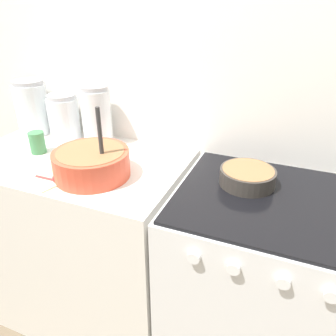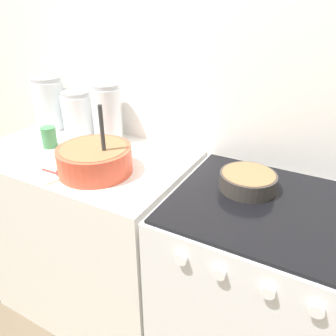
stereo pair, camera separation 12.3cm
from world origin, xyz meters
name	(u,v)px [view 2 (the right image)]	position (x,y,z in m)	size (l,w,h in m)	color
wall_back	(212,90)	(0.00, 0.61, 1.20)	(4.92, 0.05, 2.40)	white
countertop_cabinet	(92,236)	(-0.48, 0.29, 0.46)	(0.96, 0.58, 0.92)	silver
stove	(255,301)	(0.36, 0.29, 0.46)	(0.69, 0.60, 0.92)	silver
mixing_bowl	(95,158)	(-0.31, 0.19, 0.98)	(0.29, 0.29, 0.28)	#D84C33
baking_pan	(248,181)	(0.26, 0.36, 0.96)	(0.20, 0.20, 0.06)	#38332D
storage_jar_left	(50,107)	(-0.85, 0.48, 1.04)	(0.16, 0.16, 0.27)	silver
storage_jar_middle	(78,116)	(-0.66, 0.48, 1.02)	(0.15, 0.15, 0.22)	silver
storage_jar_right	(107,117)	(-0.47, 0.48, 1.04)	(0.14, 0.14, 0.27)	silver
tin_can	(49,137)	(-0.66, 0.29, 0.97)	(0.07, 0.07, 0.10)	#3F7F4C
recipe_page	(65,167)	(-0.45, 0.16, 0.93)	(0.24, 0.31, 0.01)	beige
measuring_spoon	(58,173)	(-0.42, 0.10, 0.94)	(0.12, 0.04, 0.04)	red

